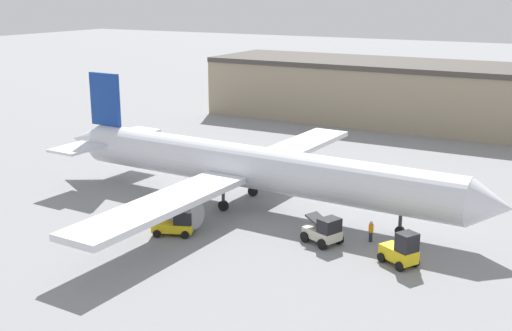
% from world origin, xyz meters
% --- Properties ---
extents(ground_plane, '(400.00, 400.00, 0.00)m').
position_xyz_m(ground_plane, '(0.00, 0.00, 0.00)').
color(ground_plane, gray).
extents(terminal_building, '(71.30, 15.10, 8.55)m').
position_xyz_m(terminal_building, '(7.94, 42.17, 4.28)').
color(terminal_building, gray).
rests_on(terminal_building, ground_plane).
extents(airplane, '(42.98, 38.66, 10.48)m').
position_xyz_m(airplane, '(-0.94, 0.04, 3.42)').
color(airplane, silver).
rests_on(airplane, ground_plane).
extents(ground_crew_worker, '(0.36, 0.36, 1.63)m').
position_xyz_m(ground_crew_worker, '(11.44, -2.92, 0.87)').
color(ground_crew_worker, '#1E2338').
rests_on(ground_crew_worker, ground_plane).
extents(baggage_tug, '(2.94, 2.65, 2.50)m').
position_xyz_m(baggage_tug, '(14.66, -6.00, 1.10)').
color(baggage_tug, yellow).
rests_on(baggage_tug, ground_plane).
extents(belt_loader_truck, '(3.19, 2.82, 2.12)m').
position_xyz_m(belt_loader_truck, '(8.53, -4.98, 1.02)').
color(belt_loader_truck, beige).
rests_on(belt_loader_truck, ground_plane).
extents(pushback_tug, '(3.43, 2.69, 1.91)m').
position_xyz_m(pushback_tug, '(-2.07, -8.77, 0.87)').
color(pushback_tug, yellow).
rests_on(pushback_tug, ground_plane).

